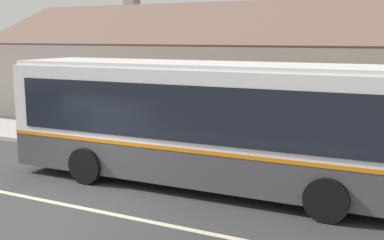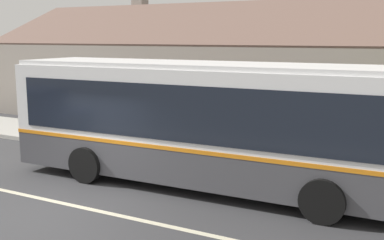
{
  "view_description": "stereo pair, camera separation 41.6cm",
  "coord_description": "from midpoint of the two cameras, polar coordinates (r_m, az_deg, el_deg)",
  "views": [
    {
      "loc": [
        7.63,
        -8.42,
        3.97
      ],
      "look_at": [
        1.5,
        3.69,
        1.61
      ],
      "focal_mm": 45.0,
      "sensor_mm": 36.0,
      "label": 1
    },
    {
      "loc": [
        7.99,
        -8.23,
        3.97
      ],
      "look_at": [
        1.5,
        3.69,
        1.61
      ],
      "focal_mm": 45.0,
      "sensor_mm": 36.0,
      "label": 2
    }
  ],
  "objects": [
    {
      "name": "transit_bus",
      "position": [
        12.68,
        0.82,
        -0.12
      ],
      "size": [
        11.12,
        2.94,
        3.3
      ],
      "color": "#47474C",
      "rests_on": "ground"
    },
    {
      "name": "ground_plane",
      "position": [
        12.08,
        -15.63,
        -9.68
      ],
      "size": [
        300.0,
        300.0,
        0.0
      ],
      "primitive_type": "plane",
      "color": "#38383A"
    },
    {
      "name": "bench_down_street",
      "position": [
        16.08,
        -2.0,
        -2.37
      ],
      "size": [
        1.56,
        0.51,
        0.94
      ],
      "color": "brown",
      "rests_on": "sidewalk_far"
    },
    {
      "name": "community_building",
      "position": [
        24.26,
        3.46,
        5.01
      ],
      "size": [
        23.07,
        10.16,
        6.7
      ],
      "color": "gray",
      "rests_on": "ground"
    },
    {
      "name": "bench_by_building",
      "position": [
        18.55,
        -13.63,
        -0.96
      ],
      "size": [
        1.78,
        0.51,
        0.94
      ],
      "color": "brown",
      "rests_on": "sidewalk_far"
    },
    {
      "name": "sidewalk_far",
      "position": [
        16.77,
        -1.71,
        -3.56
      ],
      "size": [
        60.0,
        3.0,
        0.15
      ],
      "primitive_type": "cube",
      "color": "#ADAAA3",
      "rests_on": "ground"
    },
    {
      "name": "lane_divider_stripe",
      "position": [
        12.08,
        -15.63,
        -9.66
      ],
      "size": [
        60.0,
        0.16,
        0.01
      ],
      "primitive_type": "cube",
      "color": "beige",
      "rests_on": "ground"
    }
  ]
}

